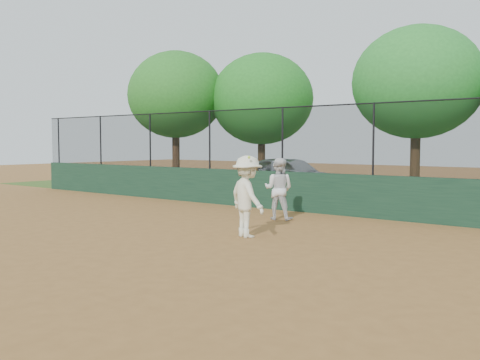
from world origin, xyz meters
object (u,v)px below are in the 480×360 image
Objects in this scene: tree_0 at (176,95)px; tree_2 at (417,83)px; parked_car at (290,175)px; player_main at (247,196)px; tree_1 at (262,99)px; player_second at (279,189)px.

tree_0 is 11.21m from tree_2.
tree_0 is at bearing 87.82° from parked_car.
player_main is 10.75m from tree_2.
tree_1 is (-7.37, 10.78, 3.19)m from player_main.
player_second is 0.26× the size of tree_2.
tree_2 is at bearing 6.56° from tree_0.
player_second is 8.34m from tree_2.
player_main is at bearing 93.32° from player_second.
tree_1 is 7.45m from tree_2.
player_second is at bearing 109.79° from player_main.
tree_0 reaches higher than tree_2.
parked_car is at bearing -0.34° from tree_0.
player_second is at bearing -51.68° from tree_1.
tree_0 is at bearing -173.44° from tree_2.
tree_0 is at bearing -48.15° from player_second.
parked_car is 5.96m from tree_2.
player_second is at bearing -31.68° from tree_0.
player_main is at bearing -90.30° from tree_2.
player_main is (0.96, -2.67, 0.06)m from player_second.
tree_1 is (3.71, 1.87, -0.27)m from tree_0.
tree_2 reaches higher than player_main.
player_main reaches higher than player_second.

